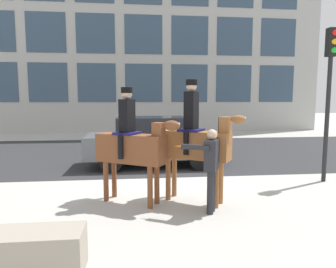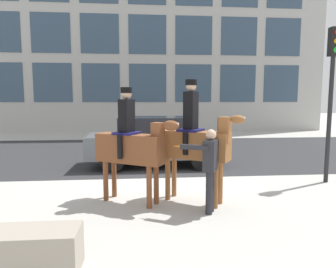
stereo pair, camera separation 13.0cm
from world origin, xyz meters
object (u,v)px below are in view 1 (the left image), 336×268
object	(u,v)px
mounted_horse_lead	(132,145)
mounted_horse_companion	(196,141)
pedestrian_bystander	(211,164)
street_car_near_lane	(154,141)
traffic_light	(330,80)

from	to	relation	value
mounted_horse_lead	mounted_horse_companion	world-z (taller)	mounted_horse_companion
mounted_horse_companion	pedestrian_bystander	size ratio (longest dim) A/B	1.60
street_car_near_lane	traffic_light	xyz separation A→B (m)	(4.46, -2.41, 1.85)
mounted_horse_companion	street_car_near_lane	world-z (taller)	mounted_horse_companion
mounted_horse_lead	traffic_light	distance (m)	5.45
pedestrian_bystander	traffic_light	bearing A→B (deg)	-126.34
mounted_horse_lead	street_car_near_lane	distance (m)	3.63
mounted_horse_lead	street_car_near_lane	xyz separation A→B (m)	(0.67, 3.55, -0.40)
mounted_horse_lead	mounted_horse_companion	distance (m)	1.35
mounted_horse_lead	street_car_near_lane	bearing A→B (deg)	109.87
mounted_horse_companion	pedestrian_bystander	xyz separation A→B (m)	(0.17, -0.66, -0.36)
mounted_horse_lead	mounted_horse_companion	size ratio (longest dim) A/B	0.94
mounted_horse_lead	pedestrian_bystander	size ratio (longest dim) A/B	1.50
pedestrian_bystander	street_car_near_lane	bearing A→B (deg)	-52.78
mounted_horse_lead	traffic_light	size ratio (longest dim) A/B	0.61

